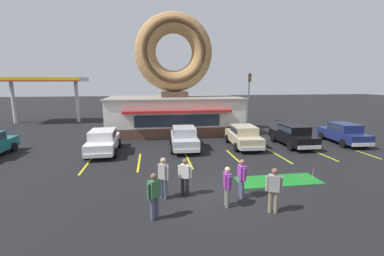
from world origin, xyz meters
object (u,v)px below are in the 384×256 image
Objects in this scene: trash_bin at (94,135)px; pedestrian_clipboard_woman at (163,176)px; car_navy at (343,132)px; traffic_light_pole at (249,91)px; pedestrian_hooded_kid at (154,194)px; pedestrian_crossing_woman at (274,188)px; putting_flag_pin at (314,171)px; pedestrian_beanie_man at (185,175)px; car_champagne at (243,135)px; pedestrian_blue_sweater_man at (227,185)px; golf_ball at (271,180)px; car_silver at (184,137)px; car_black at (293,134)px; car_white at (103,140)px; pedestrian_leather_jacket_man at (242,177)px.

pedestrian_clipboard_woman is at bearing -65.88° from trash_bin.
traffic_light_pole is (-3.50, 11.22, 2.84)m from car_navy.
pedestrian_crossing_woman is (4.32, -0.20, 0.01)m from pedestrian_hooded_kid.
pedestrian_crossing_woman reaches higher than pedestrian_hooded_kid.
traffic_light_pole is (3.42, 17.78, 3.27)m from putting_flag_pin.
car_navy is 15.35m from pedestrian_beanie_man.
car_champagne is 9.59m from pedestrian_blue_sweater_man.
golf_ball is at bearing 11.07° from pedestrian_clipboard_woman.
putting_flag_pin is at bearing -0.90° from golf_ball.
car_silver is at bearing -27.02° from trash_bin.
golf_ball is 0.08× the size of putting_flag_pin.
pedestrian_hooded_kid reaches higher than car_silver.
pedestrian_blue_sweater_man is at bearing -113.79° from car_champagne.
car_black is 1.00× the size of car_white.
pedestrian_beanie_man is at bearing -168.82° from golf_ball.
car_champagne is at bearing 76.27° from pedestrian_crossing_woman.
pedestrian_crossing_woman is (-10.44, -9.35, 0.08)m from car_navy.
car_white is 2.68× the size of pedestrian_crossing_woman.
pedestrian_hooded_kid reaches higher than golf_ball.
pedestrian_leather_jacket_man reaches higher than car_white.
car_champagne reaches higher than putting_flag_pin.
pedestrian_crossing_woman reaches higher than car_champagne.
car_navy and pedestrian_blue_sweater_man have the same top height.
traffic_light_pole is at bearing 37.51° from car_white.
car_white and pedestrian_blue_sweater_man have the same top height.
putting_flag_pin is 0.32× the size of pedestrian_crossing_woman.
car_silver is at bearing 178.68° from car_navy.
pedestrian_blue_sweater_man is 2.83m from pedestrian_hooded_kid.
pedestrian_beanie_man is (0.91, 0.17, -0.10)m from pedestrian_clipboard_woman.
car_navy is (8.11, -0.15, 0.00)m from car_champagne.
pedestrian_hooded_kid reaches higher than car_white.
pedestrian_clipboard_woman is at bearing -103.16° from car_silver.
trash_bin is at bearing 118.17° from pedestrian_beanie_man.
car_champagne is 3.81m from car_black.
pedestrian_crossing_woman is at bearing -123.52° from car_black.
pedestrian_leather_jacket_man is at bearing -110.61° from car_champagne.
pedestrian_hooded_kid is 2.19m from pedestrian_beanie_man.
traffic_light_pole is at bearing 66.85° from pedestrian_blue_sweater_man.
car_white is 2.87× the size of pedestrian_blue_sweater_man.
pedestrian_leather_jacket_man is (-6.84, -7.84, 0.04)m from car_black.
golf_ball is 0.04× the size of trash_bin.
golf_ball is 0.02× the size of pedestrian_crossing_woman.
pedestrian_leather_jacket_man is 1.03× the size of pedestrian_beanie_man.
pedestrian_beanie_man reaches higher than car_champagne.
putting_flag_pin is 0.31× the size of pedestrian_clipboard_woman.
car_black is 13.76m from car_white.
pedestrian_blue_sweater_man is at bearing -86.47° from car_silver.
pedestrian_leather_jacket_man is (-2.04, -1.42, 0.86)m from golf_ball.
trash_bin reaches higher than golf_ball.
pedestrian_clipboard_woman reaches higher than car_black.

